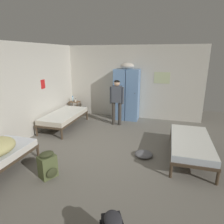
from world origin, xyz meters
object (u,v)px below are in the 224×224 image
(locker_bank, at_px, (127,94))
(lotion_bottle, at_px, (76,100))
(water_bottle, at_px, (73,99))
(clothes_pile_grey, at_px, (144,154))
(person_traveler, at_px, (117,98))
(shelf_unit, at_px, (75,107))
(bed_left_rear, at_px, (64,116))
(bed_right, at_px, (191,143))
(backpack_olive, at_px, (48,165))

(locker_bank, bearing_deg, lotion_bottle, -174.89)
(locker_bank, relative_size, water_bottle, 9.74)
(lotion_bottle, relative_size, clothes_pile_grey, 0.31)
(person_traveler, bearing_deg, shelf_unit, 162.91)
(locker_bank, xyz_separation_m, lotion_bottle, (-1.98, -0.18, -0.34))
(bed_left_rear, xyz_separation_m, person_traveler, (1.62, 0.71, 0.55))
(locker_bank, height_order, lotion_bottle, locker_bank)
(shelf_unit, relative_size, water_bottle, 2.68)
(bed_right, xyz_separation_m, water_bottle, (-4.19, 2.34, 0.29))
(locker_bank, xyz_separation_m, water_bottle, (-2.13, -0.12, -0.30))
(water_bottle, bearing_deg, shelf_unit, -14.04)
(shelf_unit, height_order, lotion_bottle, lotion_bottle)
(clothes_pile_grey, bearing_deg, bed_left_rear, 156.03)
(water_bottle, distance_m, lotion_bottle, 0.17)
(locker_bank, bearing_deg, water_bottle, -176.85)
(bed_right, distance_m, backpack_olive, 3.19)
(shelf_unit, bearing_deg, clothes_pile_grey, -39.60)
(water_bottle, height_order, clothes_pile_grey, water_bottle)
(lotion_bottle, bearing_deg, bed_right, -29.40)
(locker_bank, bearing_deg, shelf_unit, -176.17)
(bed_left_rear, distance_m, backpack_olive, 2.84)
(bed_left_rear, bearing_deg, shelf_unit, 101.02)
(shelf_unit, relative_size, bed_left_rear, 0.30)
(clothes_pile_grey, bearing_deg, lotion_bottle, 140.20)
(water_bottle, height_order, backpack_olive, water_bottle)
(backpack_olive, bearing_deg, water_bottle, 110.00)
(bed_left_rear, relative_size, lotion_bottle, 14.52)
(water_bottle, bearing_deg, locker_bank, 3.15)
(bed_left_rear, distance_m, person_traveler, 1.85)
(bed_right, bearing_deg, clothes_pile_grey, -168.13)
(shelf_unit, xyz_separation_m, backpack_olive, (1.35, -3.90, -0.09))
(person_traveler, xyz_separation_m, lotion_bottle, (-1.80, 0.53, -0.31))
(shelf_unit, distance_m, bed_left_rear, 1.31)
(bed_right, bearing_deg, shelf_unit, 150.59)
(backpack_olive, bearing_deg, clothes_pile_grey, 38.32)
(clothes_pile_grey, bearing_deg, backpack_olive, -141.68)
(bed_left_rear, xyz_separation_m, lotion_bottle, (-0.18, 1.24, 0.25))
(shelf_unit, bearing_deg, water_bottle, 165.96)
(shelf_unit, relative_size, lotion_bottle, 4.36)
(lotion_bottle, bearing_deg, water_bottle, 158.20)
(bed_right, xyz_separation_m, lotion_bottle, (-4.04, 2.28, 0.25))
(person_traveler, xyz_separation_m, clothes_pile_grey, (1.20, -1.96, -0.88))
(locker_bank, xyz_separation_m, clothes_pile_grey, (1.01, -2.67, -0.91))
(bed_left_rear, bearing_deg, locker_bank, 38.27)
(person_traveler, height_order, lotion_bottle, person_traveler)
(water_bottle, bearing_deg, bed_left_rear, -75.80)
(locker_bank, relative_size, lotion_bottle, 15.82)
(person_traveler, relative_size, backpack_olive, 2.81)
(bed_left_rear, height_order, person_traveler, person_traveler)
(bed_right, xyz_separation_m, person_traveler, (-2.24, 1.74, 0.55))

